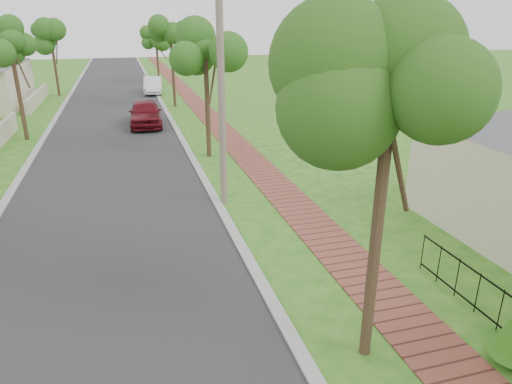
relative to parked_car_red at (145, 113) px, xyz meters
name	(u,v)px	position (x,y,z in m)	size (l,w,h in m)	color
road	(112,143)	(-2.00, -3.64, -0.79)	(7.00, 120.00, 0.02)	#28282B
kerb_right	(181,138)	(1.65, -3.64, -0.79)	(0.30, 120.00, 0.10)	#9E9E99
kerb_left	(39,147)	(-5.65, -3.64, -0.79)	(0.30, 120.00, 0.10)	#9E9E99
sidewalk	(227,135)	(4.25, -3.64, -0.79)	(1.50, 120.00, 0.03)	brown
street_trees	(107,47)	(-1.87, 3.20, 3.75)	(10.70, 37.65, 5.89)	#382619
parked_car_red	(145,113)	(0.00, 0.00, 0.00)	(1.86, 4.63, 1.58)	#5F0E16
parked_car_white	(153,85)	(1.40, 13.29, -0.08)	(1.50, 4.30, 1.42)	white
near_tree	(390,104)	(2.89, -22.14, 4.10)	(2.39, 2.39, 6.13)	#382619
utility_pole	(221,77)	(1.93, -13.64, 3.61)	(1.20, 0.24, 8.67)	gray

